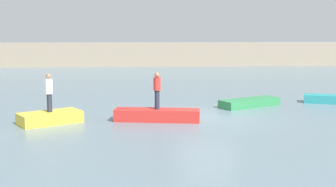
% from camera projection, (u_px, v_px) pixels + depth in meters
% --- Properties ---
extents(ground_plane, '(120.00, 120.00, 0.00)m').
position_uv_depth(ground_plane, '(208.00, 118.00, 21.09)').
color(ground_plane, slate).
extents(embankment_wall, '(80.00, 1.20, 2.68)m').
position_uv_depth(embankment_wall, '(168.00, 54.00, 50.48)').
color(embankment_wall, gray).
rests_on(embankment_wall, ground_plane).
extents(rowboat_yellow, '(2.90, 2.47, 0.51)m').
position_uv_depth(rowboat_yellow, '(50.00, 118.00, 19.77)').
color(rowboat_yellow, gold).
rests_on(rowboat_yellow, ground_plane).
extents(rowboat_red, '(3.90, 1.50, 0.54)m').
position_uv_depth(rowboat_red, '(157.00, 115.00, 20.30)').
color(rowboat_red, red).
rests_on(rowboat_red, ground_plane).
extents(rowboat_green, '(3.55, 2.59, 0.43)m').
position_uv_depth(rowboat_green, '(250.00, 103.00, 24.12)').
color(rowboat_green, '#2D7F47').
rests_on(rowboat_green, ground_plane).
extents(rowboat_teal, '(3.25, 1.94, 0.46)m').
position_uv_depth(rowboat_teal, '(333.00, 99.00, 25.17)').
color(rowboat_teal, teal).
rests_on(rowboat_teal, ground_plane).
extents(person_red_shirt, '(0.32, 0.32, 1.65)m').
position_uv_depth(person_red_shirt, '(157.00, 89.00, 20.14)').
color(person_red_shirt, '#232838').
rests_on(person_red_shirt, rowboat_red).
extents(person_white_shirt, '(0.32, 0.32, 1.68)m').
position_uv_depth(person_white_shirt, '(49.00, 91.00, 19.61)').
color(person_white_shirt, '#232838').
rests_on(person_white_shirt, rowboat_yellow).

